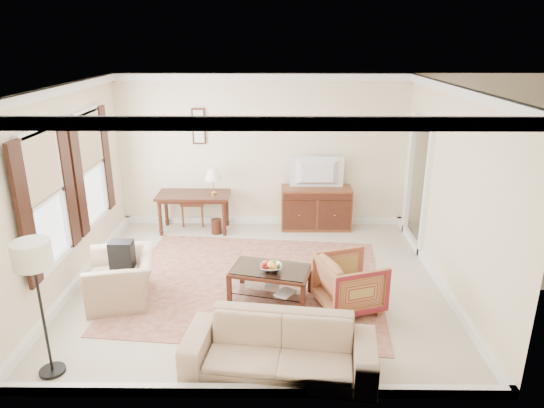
{
  "coord_description": "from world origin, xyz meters",
  "views": [
    {
      "loc": [
        0.27,
        -6.56,
        3.53
      ],
      "look_at": [
        0.2,
        0.3,
        1.15
      ],
      "focal_mm": 32.0,
      "sensor_mm": 36.0,
      "label": 1
    }
  ],
  "objects_px": {
    "coffee_table": "(271,275)",
    "striped_armchair": "(350,281)",
    "tv": "(317,163)",
    "club_armchair": "(121,271)",
    "writing_desk": "(194,199)",
    "sideboard": "(316,208)",
    "sofa": "(280,340)"
  },
  "relations": [
    {
      "from": "coffee_table",
      "to": "striped_armchair",
      "type": "relative_size",
      "value": 1.5
    },
    {
      "from": "tv",
      "to": "club_armchair",
      "type": "height_order",
      "value": "tv"
    },
    {
      "from": "tv",
      "to": "coffee_table",
      "type": "height_order",
      "value": "tv"
    },
    {
      "from": "writing_desk",
      "to": "tv",
      "type": "xyz_separation_m",
      "value": [
        2.32,
        0.13,
        0.67
      ]
    },
    {
      "from": "striped_armchair",
      "to": "club_armchair",
      "type": "height_order",
      "value": "club_armchair"
    },
    {
      "from": "writing_desk",
      "to": "sideboard",
      "type": "distance_m",
      "value": 2.34
    },
    {
      "from": "sideboard",
      "to": "tv",
      "type": "xyz_separation_m",
      "value": [
        0.0,
        -0.02,
        0.89
      ]
    },
    {
      "from": "sofa",
      "to": "club_armchair",
      "type": "bearing_deg",
      "value": 152.3
    },
    {
      "from": "sideboard",
      "to": "club_armchair",
      "type": "relative_size",
      "value": 1.3
    },
    {
      "from": "coffee_table",
      "to": "club_armchair",
      "type": "distance_m",
      "value": 2.09
    },
    {
      "from": "sideboard",
      "to": "striped_armchair",
      "type": "bearing_deg",
      "value": -85.38
    },
    {
      "from": "striped_armchair",
      "to": "coffee_table",
      "type": "bearing_deg",
      "value": 58.85
    },
    {
      "from": "sofa",
      "to": "striped_armchair",
      "type": "bearing_deg",
      "value": 62.1
    },
    {
      "from": "writing_desk",
      "to": "coffee_table",
      "type": "relative_size",
      "value": 1.11
    },
    {
      "from": "striped_armchair",
      "to": "tv",
      "type": "bearing_deg",
      "value": -13.77
    },
    {
      "from": "club_armchair",
      "to": "striped_armchair",
      "type": "bearing_deg",
      "value": 73.93
    },
    {
      "from": "tv",
      "to": "club_armchair",
      "type": "xyz_separation_m",
      "value": [
        -2.92,
        -2.72,
        -0.85
      ]
    },
    {
      "from": "sideboard",
      "to": "tv",
      "type": "relative_size",
      "value": 1.38
    },
    {
      "from": "club_armchair",
      "to": "writing_desk",
      "type": "bearing_deg",
      "value": 154.21
    },
    {
      "from": "tv",
      "to": "striped_armchair",
      "type": "height_order",
      "value": "tv"
    },
    {
      "from": "sideboard",
      "to": "coffee_table",
      "type": "xyz_separation_m",
      "value": [
        -0.84,
        -2.68,
        -0.05
      ]
    },
    {
      "from": "writing_desk",
      "to": "club_armchair",
      "type": "xyz_separation_m",
      "value": [
        -0.6,
        -2.59,
        -0.18
      ]
    },
    {
      "from": "coffee_table",
      "to": "club_armchair",
      "type": "height_order",
      "value": "club_armchair"
    },
    {
      "from": "sideboard",
      "to": "sofa",
      "type": "relative_size",
      "value": 0.63
    },
    {
      "from": "writing_desk",
      "to": "sofa",
      "type": "height_order",
      "value": "sofa"
    },
    {
      "from": "writing_desk",
      "to": "striped_armchair",
      "type": "relative_size",
      "value": 1.66
    },
    {
      "from": "tv",
      "to": "coffee_table",
      "type": "distance_m",
      "value": 2.95
    },
    {
      "from": "writing_desk",
      "to": "club_armchair",
      "type": "height_order",
      "value": "club_armchair"
    },
    {
      "from": "club_armchair",
      "to": "sofa",
      "type": "height_order",
      "value": "club_armchair"
    },
    {
      "from": "coffee_table",
      "to": "club_armchair",
      "type": "bearing_deg",
      "value": -178.42
    },
    {
      "from": "coffee_table",
      "to": "sofa",
      "type": "xyz_separation_m",
      "value": [
        0.12,
        -1.6,
        0.05
      ]
    },
    {
      "from": "sideboard",
      "to": "coffee_table",
      "type": "bearing_deg",
      "value": -107.35
    }
  ]
}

